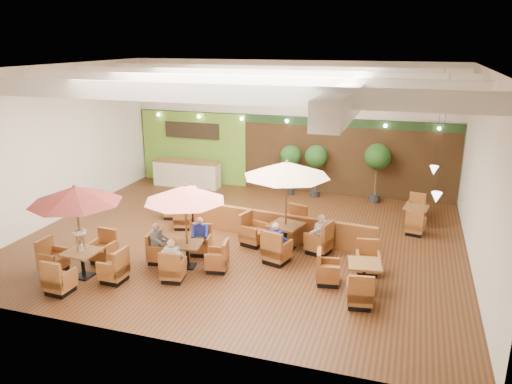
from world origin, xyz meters
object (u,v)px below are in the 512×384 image
at_px(diner_2, 158,239).
at_px(table_1, 185,211).
at_px(table_2, 286,190).
at_px(topiary_1, 316,159).
at_px(table_5, 415,217).
at_px(topiary_2, 377,159).
at_px(booth_divider, 279,226).
at_px(diner_1, 200,232).
at_px(table_3, 187,208).
at_px(table_4, 353,275).
at_px(table_0, 77,216).
at_px(topiary_0, 291,158).
at_px(diner_3, 277,239).
at_px(diner_4, 319,230).
at_px(service_counter, 187,173).
at_px(diner_0, 172,255).

bearing_deg(diner_2, table_1, 81.87).
xyz_separation_m(table_2, topiary_1, (-0.18, 5.68, -0.31)).
bearing_deg(table_5, table_2, -128.66).
height_order(topiary_1, topiary_2, topiary_2).
xyz_separation_m(booth_divider, diner_1, (-1.97, -1.91, 0.29)).
bearing_deg(table_3, table_4, -45.51).
bearing_deg(table_0, topiary_1, 65.77).
bearing_deg(table_3, booth_divider, -29.14).
bearing_deg(topiary_0, topiary_1, 0.00).
distance_m(table_2, diner_3, 1.58).
xyz_separation_m(diner_1, diner_4, (3.43, 1.18, 0.03)).
height_order(booth_divider, topiary_1, topiary_1).
height_order(topiary_0, diner_3, topiary_0).
distance_m(service_counter, table_2, 8.20).
height_order(booth_divider, table_0, table_0).
relative_size(diner_0, diner_4, 0.96).
xyz_separation_m(booth_divider, diner_2, (-2.89, -2.82, 0.31)).
relative_size(booth_divider, table_1, 2.54).
height_order(table_4, diner_4, diner_4).
bearing_deg(topiary_1, table_1, -105.75).
height_order(table_0, table_5, table_0).
xyz_separation_m(table_0, table_3, (0.80, 5.02, -1.36)).
distance_m(table_5, topiary_0, 5.74).
xyz_separation_m(table_0, diner_4, (5.91, 3.54, -1.04)).
xyz_separation_m(service_counter, diner_2, (2.66, -7.58, 0.17)).
relative_size(table_3, diner_1, 3.32).
height_order(table_3, diner_1, table_3).
bearing_deg(booth_divider, service_counter, 145.85).
xyz_separation_m(table_1, diner_1, (0.00, 0.92, -0.99)).
bearing_deg(topiary_1, table_2, -88.17).
bearing_deg(topiary_1, booth_divider, -92.58).
distance_m(service_counter, topiary_0, 4.79).
height_order(topiary_0, diner_0, topiary_0).
distance_m(table_5, diner_0, 8.94).
xyz_separation_m(table_5, diner_0, (-6.23, -6.40, 0.41)).
height_order(service_counter, table_1, table_1).
distance_m(topiary_0, topiary_2, 3.53).
bearing_deg(service_counter, topiary_2, 1.40).
bearing_deg(topiary_1, service_counter, -178.01).
bearing_deg(booth_divider, diner_1, -129.46).
height_order(table_5, diner_4, diner_4).
relative_size(topiary_1, diner_2, 2.79).
bearing_deg(table_1, table_0, -159.06).
relative_size(service_counter, table_1, 1.19).
distance_m(service_counter, diner_1, 7.56).
xyz_separation_m(service_counter, topiary_2, (8.21, 0.20, 1.21)).
bearing_deg(diner_3, table_2, 112.11).
bearing_deg(table_5, diner_3, -120.92).
xyz_separation_m(service_counter, diner_3, (5.95, -6.54, 0.18)).
height_order(booth_divider, table_1, table_1).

